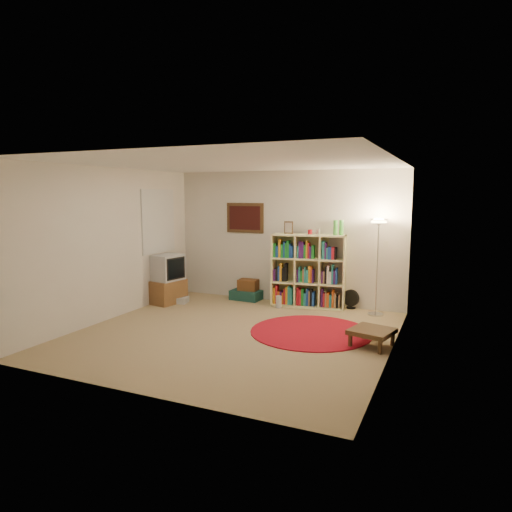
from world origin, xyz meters
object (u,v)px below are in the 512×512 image
(tv_stand, at_px, (168,280))
(floor_lamp, at_px, (378,235))
(side_table, at_px, (372,332))
(floor_fan, at_px, (351,299))
(bookshelf, at_px, (307,272))
(suitcase, at_px, (246,295))

(tv_stand, bearing_deg, floor_lamp, 21.07)
(floor_lamp, relative_size, side_table, 2.56)
(floor_fan, relative_size, side_table, 0.54)
(bookshelf, relative_size, side_table, 2.49)
(floor_lamp, distance_m, floor_fan, 1.32)
(floor_lamp, height_order, floor_fan, floor_lamp)
(floor_lamp, distance_m, suitcase, 2.84)
(tv_stand, xyz_separation_m, side_table, (3.99, -0.99, -0.24))
(bookshelf, relative_size, suitcase, 2.68)
(floor_fan, height_order, side_table, floor_fan)
(bookshelf, bearing_deg, floor_fan, 5.13)
(floor_lamp, bearing_deg, suitcase, 176.57)
(bookshelf, relative_size, floor_fan, 4.62)
(floor_lamp, bearing_deg, floor_fan, 150.17)
(floor_fan, bearing_deg, floor_lamp, -14.31)
(floor_fan, xyz_separation_m, suitcase, (-2.04, -0.13, -0.08))
(floor_lamp, bearing_deg, bookshelf, 174.96)
(floor_fan, bearing_deg, suitcase, -160.92)
(bookshelf, xyz_separation_m, floor_lamp, (1.27, -0.11, 0.73))
(floor_lamp, height_order, suitcase, floor_lamp)
(bookshelf, xyz_separation_m, tv_stand, (-2.51, -0.81, -0.20))
(floor_fan, relative_size, tv_stand, 0.37)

